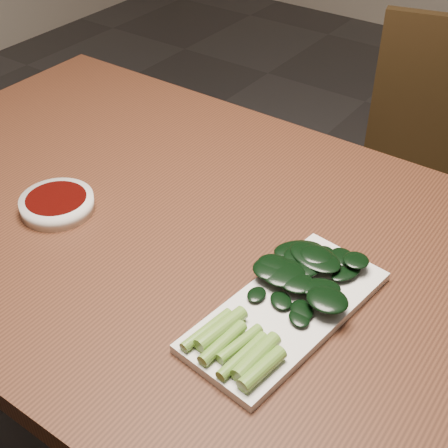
% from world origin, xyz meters
% --- Properties ---
extents(table, '(1.40, 0.80, 0.75)m').
position_xyz_m(table, '(0.00, 0.00, 0.68)').
color(table, '#402012').
rests_on(table, ground).
extents(chair_far, '(0.46, 0.46, 0.89)m').
position_xyz_m(chair_far, '(0.15, 0.73, 0.49)').
color(chair_far, black).
rests_on(chair_far, ground).
extents(sauce_bowl, '(0.12, 0.12, 0.03)m').
position_xyz_m(sauce_bowl, '(-0.25, -0.10, 0.76)').
color(sauce_bowl, silver).
rests_on(sauce_bowl, table).
extents(serving_plate, '(0.18, 0.33, 0.01)m').
position_xyz_m(serving_plate, '(0.20, -0.08, 0.76)').
color(serving_plate, silver).
rests_on(serving_plate, table).
extents(gai_lan, '(0.17, 0.32, 0.03)m').
position_xyz_m(gai_lan, '(0.18, -0.07, 0.78)').
color(gai_lan, olive).
rests_on(gai_lan, serving_plate).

